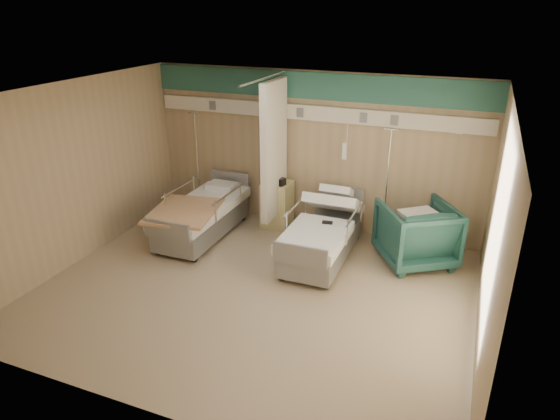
% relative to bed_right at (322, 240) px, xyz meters
% --- Properties ---
extents(ground, '(6.00, 5.00, 0.00)m').
position_rel_bed_right_xyz_m(ground, '(-0.60, -1.30, -0.32)').
color(ground, tan).
rests_on(ground, ground).
extents(room_walls, '(6.04, 5.04, 2.82)m').
position_rel_bed_right_xyz_m(room_walls, '(-0.63, -1.05, 1.55)').
color(room_walls, tan).
rests_on(room_walls, ground).
extents(bed_right, '(1.00, 2.16, 0.63)m').
position_rel_bed_right_xyz_m(bed_right, '(0.00, 0.00, 0.00)').
color(bed_right, white).
rests_on(bed_right, ground).
extents(bed_left, '(1.00, 2.16, 0.63)m').
position_rel_bed_right_xyz_m(bed_left, '(-2.20, 0.00, 0.00)').
color(bed_left, white).
rests_on(bed_left, ground).
extents(bedside_cabinet, '(0.50, 0.48, 0.85)m').
position_rel_bed_right_xyz_m(bedside_cabinet, '(-1.15, 0.90, 0.11)').
color(bedside_cabinet, '#CABF7E').
rests_on(bedside_cabinet, ground).
extents(visitor_armchair, '(1.47, 1.48, 0.99)m').
position_rel_bed_right_xyz_m(visitor_armchair, '(1.40, 0.43, 0.18)').
color(visitor_armchair, '#1E4C45').
rests_on(visitor_armchair, ground).
extents(waffle_blanket, '(0.74, 0.73, 0.06)m').
position_rel_bed_right_xyz_m(waffle_blanket, '(1.43, 0.39, 0.70)').
color(waffle_blanket, silver).
rests_on(waffle_blanket, visitor_armchair).
extents(iv_stand_right, '(0.36, 0.36, 1.99)m').
position_rel_bed_right_xyz_m(iv_stand_right, '(0.79, 0.97, 0.09)').
color(iv_stand_right, silver).
rests_on(iv_stand_right, ground).
extents(iv_stand_left, '(0.35, 0.35, 1.98)m').
position_rel_bed_right_xyz_m(iv_stand_left, '(-2.81, 0.96, 0.09)').
color(iv_stand_left, silver).
rests_on(iv_stand_left, ground).
extents(call_remote, '(0.17, 0.09, 0.04)m').
position_rel_bed_right_xyz_m(call_remote, '(0.08, -0.01, 0.33)').
color(call_remote, black).
rests_on(call_remote, bed_right).
extents(tan_blanket, '(1.24, 1.45, 0.04)m').
position_rel_bed_right_xyz_m(tan_blanket, '(-2.26, -0.46, 0.34)').
color(tan_blanket, tan).
rests_on(tan_blanket, bed_left).
extents(toiletry_bag, '(0.27, 0.20, 0.13)m').
position_rel_bed_right_xyz_m(toiletry_bag, '(-1.08, 0.81, 0.60)').
color(toiletry_bag, black).
rests_on(toiletry_bag, bedside_cabinet).
extents(white_cup, '(0.13, 0.13, 0.14)m').
position_rel_bed_right_xyz_m(white_cup, '(-1.27, 0.99, 0.60)').
color(white_cup, white).
rests_on(white_cup, bedside_cabinet).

